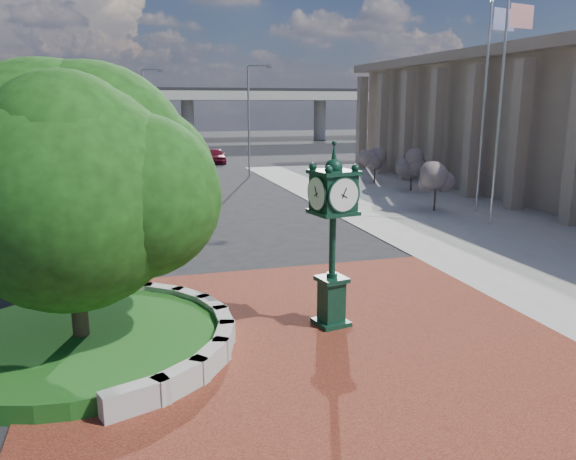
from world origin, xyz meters
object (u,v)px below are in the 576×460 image
at_px(street_lamp_near, 251,112).
at_px(flagpole_b, 484,108).
at_px(post_clock, 333,229).
at_px(street_lamp_far, 147,109).
at_px(parked_car, 215,156).
at_px(flagpole_a, 499,112).

bearing_deg(street_lamp_near, flagpole_b, -65.23).
distance_m(post_clock, street_lamp_near, 29.72).
xyz_separation_m(flagpole_b, street_lamp_near, (-7.94, 17.21, -0.44)).
bearing_deg(post_clock, street_lamp_far, 93.76).
xyz_separation_m(parked_car, flagpole_a, (7.90, -30.61, 4.38)).
distance_m(post_clock, flagpole_b, 17.53).
bearing_deg(post_clock, flagpole_b, 44.28).
xyz_separation_m(post_clock, flagpole_b, (12.40, 12.09, 2.75)).
bearing_deg(street_lamp_near, flagpole_a, -71.43).
relative_size(parked_car, flagpole_a, 0.41).
height_order(street_lamp_near, street_lamp_far, street_lamp_far).
bearing_deg(flagpole_b, street_lamp_far, 117.91).
bearing_deg(street_lamp_near, parked_car, 96.28).
xyz_separation_m(flagpole_b, street_lamp_far, (-15.06, 28.43, -0.31)).
bearing_deg(flagpole_b, street_lamp_near, 114.77).
xyz_separation_m(parked_car, street_lamp_far, (-5.96, 0.68, 4.23)).
height_order(parked_car, flagpole_a, flagpole_a).
bearing_deg(street_lamp_far, flagpole_b, -62.09).
relative_size(parked_car, street_lamp_far, 0.49).
bearing_deg(post_clock, parked_car, 85.27).
relative_size(flagpole_a, street_lamp_far, 1.18).
relative_size(post_clock, parked_car, 1.11).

